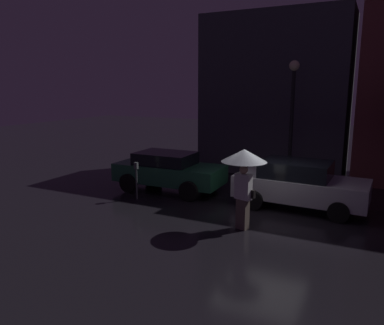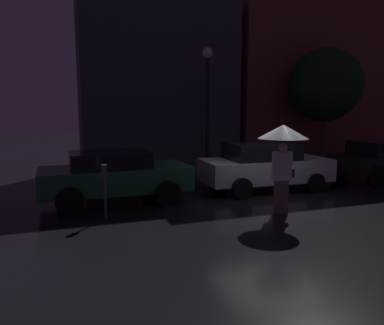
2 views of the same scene
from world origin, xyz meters
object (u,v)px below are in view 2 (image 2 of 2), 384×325
at_px(parking_meter, 105,185).
at_px(street_lamp_near, 207,93).
at_px(pedestrian_with_umbrella, 283,142).
at_px(parked_car_silver, 264,166).
at_px(parked_car_green, 115,175).

xyz_separation_m(parking_meter, street_lamp_near, (4.20, 4.23, 2.33)).
bearing_deg(street_lamp_near, pedestrian_with_umbrella, -91.01).
bearing_deg(parked_car_silver, pedestrian_with_umbrella, -109.04).
height_order(parked_car_green, parking_meter, parked_car_green).
xyz_separation_m(parked_car_silver, pedestrian_with_umbrella, (-0.98, -2.54, 1.00)).
height_order(pedestrian_with_umbrella, street_lamp_near, street_lamp_near).
distance_m(parked_car_green, parking_meter, 1.50).
bearing_deg(pedestrian_with_umbrella, parked_car_green, 164.06).
distance_m(parked_car_silver, street_lamp_near, 3.67).
bearing_deg(street_lamp_near, parked_car_silver, -71.56).
relative_size(pedestrian_with_umbrella, street_lamp_near, 0.46).
bearing_deg(parking_meter, street_lamp_near, 45.17).
xyz_separation_m(pedestrian_with_umbrella, parking_meter, (-4.11, 0.99, -0.98)).
distance_m(parked_car_green, street_lamp_near, 5.26).
bearing_deg(pedestrian_with_umbrella, parking_meter, -176.14).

